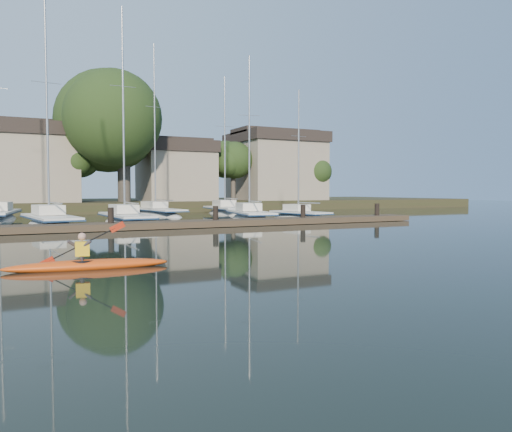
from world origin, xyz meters
name	(u,v)px	position (x,y,z in m)	size (l,w,h in m)	color
ground	(293,259)	(0.00, 0.00, 0.00)	(160.00, 160.00, 0.00)	black
kayak	(87,263)	(-5.97, 0.82, 0.17)	(4.35, 1.11, 1.38)	#D74A10
dock	(166,224)	(0.00, 14.00, 0.20)	(34.00, 2.00, 1.80)	#4A372A
sailboat_1	(50,230)	(-5.71, 18.34, -0.20)	(3.31, 9.09, 14.52)	silver
sailboat_2	(126,226)	(-1.23, 18.81, -0.19)	(2.38, 9.08, 14.92)	silver
sailboat_3	(250,223)	(7.56, 18.83, -0.19)	(3.52, 8.27, 12.94)	silver
sailboat_4	(300,221)	(11.39, 18.31, -0.17)	(2.89, 6.48, 10.64)	silver
sailboat_6	(157,218)	(3.19, 27.76, -0.18)	(3.27, 9.92, 15.48)	silver
sailboat_7	(226,216)	(9.26, 27.31, -0.20)	(2.66, 8.43, 13.41)	silver
shore	(110,179)	(1.61, 40.29, 3.23)	(90.00, 25.25, 12.75)	#252E17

